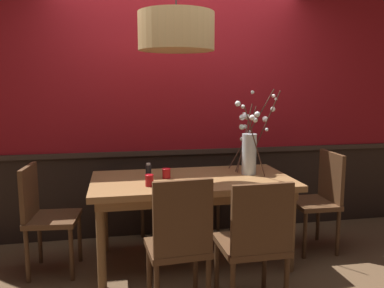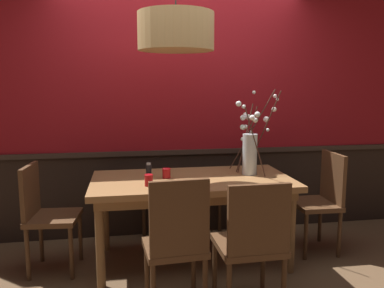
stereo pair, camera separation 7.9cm
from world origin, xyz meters
The scene contains 14 objects.
ground_plane centered at (0.00, 0.00, 0.00)m, with size 24.00×24.00×0.00m, color brown.
back_wall centered at (0.00, 0.75, 1.38)m, with size 5.00×0.14×2.79m.
dining_table centered at (0.00, 0.00, 0.68)m, with size 1.74×0.90×0.76m.
chair_near_side_left centered at (-0.25, -0.84, 0.55)m, with size 0.43×0.41×0.98m.
chair_head_west_end centered at (-1.25, 0.02, 0.52)m, with size 0.44×0.45×0.92m.
chair_head_east_end centered at (1.26, 0.02, 0.53)m, with size 0.40×0.45×0.94m.
chair_far_side_left centered at (-0.21, 0.88, 0.51)m, with size 0.44×0.45×0.93m.
chair_near_side_right centered at (0.26, -0.89, 0.53)m, with size 0.45×0.45×0.95m.
chair_far_side_right centered at (0.22, 0.87, 0.51)m, with size 0.45×0.40×0.89m.
vase_with_blossoms centered at (0.56, 0.08, 1.00)m, with size 0.46×0.62×0.78m.
candle_holder_nearer_center centered at (-0.39, -0.21, 0.81)m, with size 0.07×0.07×0.10m.
candle_holder_nearer_edge centered at (-0.22, 0.04, 0.81)m, with size 0.08×0.08×0.09m.
condiment_bottle centered at (-0.37, 0.15, 0.82)m, with size 0.05×0.05×0.12m.
pendant_lamp centered at (-0.15, -0.10, 1.99)m, with size 0.61×0.61×0.94m.
Camera 1 is at (-0.64, -3.26, 1.57)m, focal length 36.24 mm.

